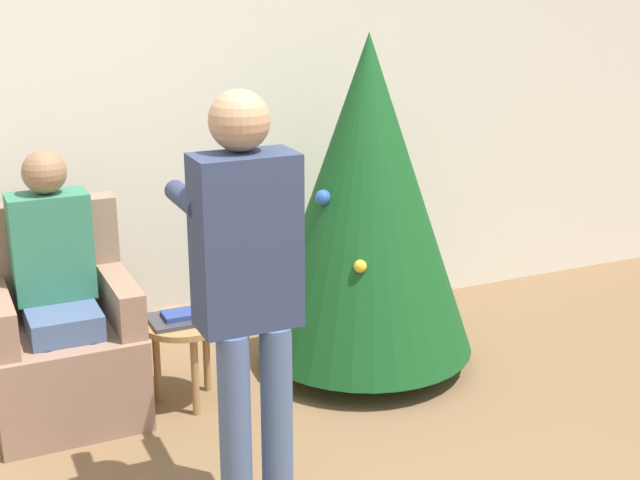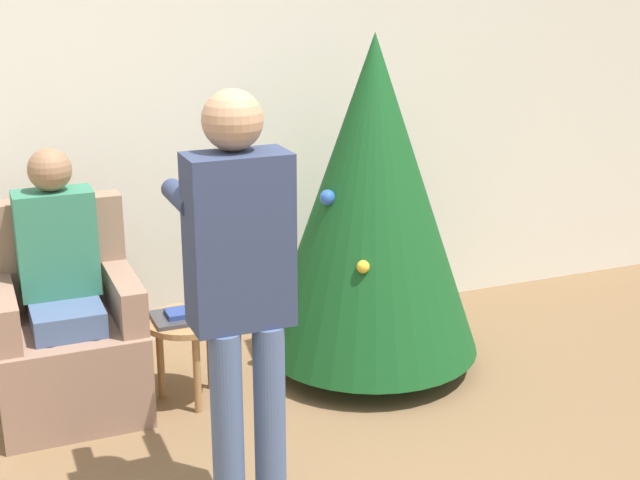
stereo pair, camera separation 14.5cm
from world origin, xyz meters
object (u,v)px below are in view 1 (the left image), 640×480
person_seated (56,275)px  person_standing (247,279)px  side_stool (185,333)px  armchair (62,343)px  christmas_tree (367,197)px

person_seated → person_standing: size_ratio=0.76×
person_standing → person_seated: bearing=113.7°
side_stool → armchair: bearing=163.1°
christmas_tree → person_seated: size_ratio=1.38×
armchair → side_stool: armchair is taller
christmas_tree → armchair: (-1.54, 0.14, -0.58)m
christmas_tree → armchair: christmas_tree is taller
armchair → person_standing: person_standing is taller
person_seated → person_standing: (0.51, -1.16, 0.29)m
armchair → person_seated: person_seated is taller
person_seated → person_standing: person_standing is taller
christmas_tree → person_standing: (-1.03, -1.05, 0.05)m
armchair → person_seated: size_ratio=0.78×
christmas_tree → armchair: size_ratio=1.78×
armchair → person_standing: size_ratio=0.59×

